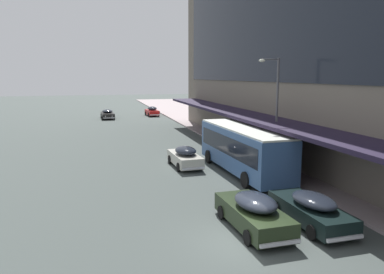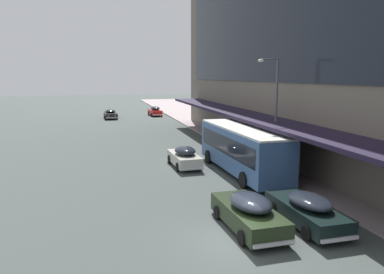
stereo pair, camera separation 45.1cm
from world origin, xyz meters
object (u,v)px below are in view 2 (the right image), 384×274
sedan_trailing_near (111,114)px  sedan_oncoming_front (184,157)px  transit_bus_kerbside_front (242,147)px  sedan_second_mid (307,210)px  pedestrian_at_kerb (296,160)px  sedan_second_near (155,111)px  sedan_far_back (249,212)px  street_lamp (274,107)px

sedan_trailing_near → sedan_oncoming_front: size_ratio=1.13×
transit_bus_kerbside_front → sedan_trailing_near: 37.12m
sedan_second_mid → sedan_oncoming_front: (-2.88, 12.05, 0.02)m
pedestrian_at_kerb → sedan_second_near: bearing=94.6°
sedan_second_mid → sedan_second_near: bearing=89.7°
sedan_far_back → sedan_second_mid: bearing=-4.4°
sedan_trailing_near → sedan_far_back: size_ratio=1.01×
sedan_trailing_near → pedestrian_at_kerb: (10.63, -38.27, 0.46)m
transit_bus_kerbside_front → sedan_trailing_near: transit_bus_kerbside_front is taller
sedan_oncoming_front → street_lamp: street_lamp is taller
sedan_far_back → pedestrian_at_kerb: bearing=48.6°
sedan_second_mid → street_lamp: bearing=73.6°
sedan_second_mid → sedan_oncoming_front: 12.39m
sedan_second_near → sedan_second_mid: (-0.29, -47.79, -0.03)m
pedestrian_at_kerb → street_lamp: bearing=124.4°
transit_bus_kerbside_front → pedestrian_at_kerb: 3.66m
transit_bus_kerbside_front → sedan_second_mid: transit_bus_kerbside_front is taller
sedan_second_mid → sedan_far_back: sedan_far_back is taller
sedan_trailing_near → sedan_oncoming_front: bearing=-82.8°
transit_bus_kerbside_front → sedan_far_back: (-3.24, -9.05, -1.04)m
sedan_trailing_near → transit_bus_kerbside_front: bearing=-78.2°
transit_bus_kerbside_front → sedan_trailing_near: (-7.61, 36.32, -1.12)m
transit_bus_kerbside_front → pedestrian_at_kerb: size_ratio=5.70×
sedan_second_near → sedan_second_mid: 47.79m
transit_bus_kerbside_front → street_lamp: (2.04, -0.52, 2.73)m
sedan_far_back → street_lamp: 10.72m
transit_bus_kerbside_front → sedan_far_back: 9.67m
pedestrian_at_kerb → sedan_oncoming_front: bearing=143.5°
sedan_trailing_near → sedan_far_back: 45.58m
sedan_second_mid → sedan_far_back: (-2.72, 0.21, 0.06)m
pedestrian_at_kerb → street_lamp: size_ratio=0.24×
sedan_second_near → street_lamp: (2.28, -39.05, 3.80)m
sedan_far_back → sedan_trailing_near: bearing=95.5°
sedan_second_near → sedan_oncoming_front: bearing=-95.1°
sedan_oncoming_front → sedan_second_near: bearing=84.9°
sedan_oncoming_front → sedan_second_mid: bearing=-76.6°
sedan_oncoming_front → sedan_trailing_near: bearing=97.2°
sedan_far_back → street_lamp: size_ratio=0.64×
sedan_trailing_near → sedan_far_back: (4.37, -45.37, 0.09)m
transit_bus_kerbside_front → pedestrian_at_kerb: transit_bus_kerbside_front is taller
transit_bus_kerbside_front → sedan_second_mid: 9.34m
sedan_second_near → street_lamp: size_ratio=0.58×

